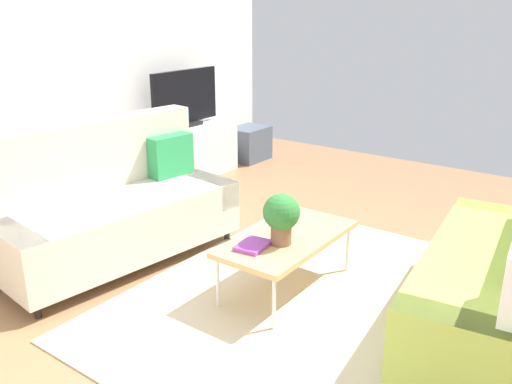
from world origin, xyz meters
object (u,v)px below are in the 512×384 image
object	(u,v)px
couch_green	(512,273)
potted_plant	(282,215)
coffee_table	(287,239)
bottle_1	(181,118)
bottle_0	(174,120)
couch_beige	(113,207)
tv	(185,99)
tv_console	(186,152)
table_book_0	(253,245)
storage_trunk	(249,144)
vase_1	(157,125)
vase_0	(144,127)
bottle_2	(187,117)

from	to	relation	value
couch_green	potted_plant	world-z (taller)	couch_green
coffee_table	bottle_1	distance (m)	2.80
bottle_0	couch_beige	bearing A→B (deg)	-150.32
couch_green	tv	xyz separation A→B (m)	(1.24, 3.83, 0.51)
bottle_1	coffee_table	bearing A→B (deg)	-120.83
tv_console	table_book_0	size ratio (longest dim) A/B	5.83
couch_beige	table_book_0	bearing A→B (deg)	100.44
bottle_0	potted_plant	bearing A→B (deg)	-120.98
storage_trunk	couch_beige	bearing A→B (deg)	-163.24
storage_trunk	vase_1	size ratio (longest dim) A/B	3.95
table_book_0	bottle_0	xyz separation A→B (m)	(1.62, 2.30, 0.31)
couch_beige	vase_0	world-z (taller)	couch_beige
tv	potted_plant	distance (m)	2.98
tv	vase_1	size ratio (longest dim) A/B	7.60
couch_green	potted_plant	size ratio (longest dim) A/B	5.54
storage_trunk	vase_0	size ratio (longest dim) A/B	3.49
couch_beige	potted_plant	xyz separation A→B (m)	(0.24, -1.45, 0.19)
couch_beige	bottle_2	world-z (taller)	couch_beige
vase_1	bottle_1	bearing A→B (deg)	-17.92
storage_trunk	bottle_0	size ratio (longest dim) A/B	2.43
coffee_table	tv	bearing A→B (deg)	57.46
potted_plant	bottle_2	bearing A→B (deg)	55.57
couch_green	coffee_table	distance (m)	1.45
couch_green	bottle_0	size ratio (longest dim) A/B	9.28
coffee_table	tv	world-z (taller)	tv
tv	table_book_0	world-z (taller)	tv
bottle_0	table_book_0	bearing A→B (deg)	-125.10
couch_beige	coffee_table	world-z (taller)	couch_beige
storage_trunk	bottle_1	size ratio (longest dim) A/B	2.41
vase_0	bottle_0	world-z (taller)	bottle_0
bottle_2	coffee_table	bearing A→B (deg)	-122.59
storage_trunk	vase_1	bearing A→B (deg)	174.25
tv	bottle_1	distance (m)	0.23
coffee_table	bottle_2	distance (m)	2.85
table_book_0	vase_1	world-z (taller)	vase_1
vase_1	storage_trunk	bearing A→B (deg)	-5.75
table_book_0	bottle_1	world-z (taller)	bottle_1
potted_plant	bottle_1	distance (m)	2.88
bottle_1	bottle_2	xyz separation A→B (m)	(0.10, 0.00, -0.00)
coffee_table	table_book_0	distance (m)	0.31
coffee_table	tv	size ratio (longest dim) A/B	1.10
tv_console	vase_0	size ratio (longest dim) A/B	9.39
bottle_0	bottle_2	bearing A→B (deg)	0.00
tv	table_book_0	xyz separation A→B (m)	(-1.83, -2.32, -0.52)
storage_trunk	bottle_1	bearing A→B (deg)	177.16
coffee_table	couch_green	bearing A→B (deg)	-78.28
bottle_2	couch_beige	bearing A→B (deg)	-153.06
bottle_2	table_book_0	bearing A→B (deg)	-128.39
coffee_table	bottle_1	xyz separation A→B (m)	(1.42, 2.39, 0.36)
storage_trunk	vase_0	bearing A→B (deg)	174.90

